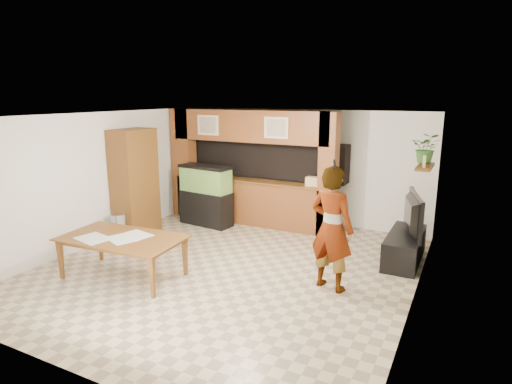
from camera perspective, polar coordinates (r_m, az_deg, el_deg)
The scene contains 22 objects.
floor at distance 7.55m, azimuth -3.58°, elevation -10.01°, with size 6.50×6.50×0.00m, color tan.
ceiling at distance 6.96m, azimuth -3.88°, elevation 10.12°, with size 6.50×6.50×0.00m, color white.
wall_back at distance 10.02m, azimuth 5.80°, elevation 3.45°, with size 6.00×6.00×0.00m, color silver.
wall_left at distance 9.02m, azimuth -20.36°, elevation 1.65°, with size 6.50×6.50×0.00m, color silver.
wall_right at distance 6.22m, azimuth 20.85°, elevation -3.21°, with size 6.50×6.50×0.00m, color silver.
partition at distance 9.85m, azimuth -0.66°, elevation 3.43°, with size 4.20×0.99×2.60m.
wall_clock at distance 9.61m, azimuth -16.13°, elevation 6.22°, with size 0.05×0.25×0.25m.
wall_shelf at distance 8.05m, azimuth 21.61°, elevation 3.17°, with size 0.25×0.90×0.04m, color brown.
pantry_cabinet at distance 9.33m, azimuth -15.86°, elevation 1.20°, with size 0.56×0.92×2.24m, color brown.
trash_can at distance 9.13m, azimuth -17.74°, elevation -4.55°, with size 0.32×0.32×0.59m, color #B2B2B7.
aquarium at distance 9.80m, azimuth -6.69°, elevation -0.52°, with size 1.24×0.47×1.38m.
tv_stand at distance 8.18m, azimuth 19.20°, elevation -6.97°, with size 0.56×1.53×0.51m, color black.
television at distance 8.00m, azimuth 19.52°, elevation -2.75°, with size 1.28×0.17×0.74m, color black.
photo_frame at distance 7.81m, azimuth 21.52°, elevation 3.80°, with size 0.03×0.15×0.20m, color #C9AF86.
potted_plant at distance 8.31m, azimuth 21.78°, elevation 5.46°, with size 0.49×0.42×0.54m, color #326428.
person at distance 6.55m, azimuth 10.06°, elevation -4.81°, with size 0.70×0.46×1.93m, color #937D50.
microphone at distance 6.16m, azimuth 10.43°, elevation 3.63°, with size 0.03×0.03×0.15m, color black.
dining_table at distance 7.34m, azimuth -17.44°, elevation -8.36°, with size 1.97×1.10×0.69m, color brown.
newspaper_a at distance 7.31m, azimuth -20.86°, elevation -5.81°, with size 0.55×0.40×0.01m, color silver.
newspaper_b at distance 7.14m, azimuth -17.45°, elevation -5.98°, with size 0.51×0.37×0.01m, color silver.
newspaper_c at distance 7.26m, azimuth -15.67°, elevation -5.55°, with size 0.50×0.36×0.01m, color silver.
counter_box at distance 9.10m, azimuth 7.63°, elevation 1.40°, with size 0.29×0.20×0.20m, color tan.
Camera 1 is at (3.56, -5.97, 2.94)m, focal length 30.00 mm.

